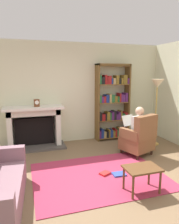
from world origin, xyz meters
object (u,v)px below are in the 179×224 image
floor_lamp (157,90)px  armchair_reading (139,137)px  mantel_clock (37,103)px  seated_reader (136,128)px  fireplace (34,125)px  bookshelf (113,104)px  side_table (142,171)px

floor_lamp → armchair_reading: bearing=-145.6°
mantel_clock → seated_reader: size_ratio=0.16×
seated_reader → floor_lamp: floor_lamp is taller
fireplace → mantel_clock: (0.08, -0.10, 0.59)m
seated_reader → floor_lamp: 1.27m
bookshelf → mantel_clock: bearing=-176.3°
seated_reader → floor_lamp: size_ratio=0.66×
seated_reader → side_table: 1.70m
mantel_clock → side_table: size_ratio=0.32×
bookshelf → side_table: bookshelf is taller
side_table → mantel_clock: bearing=118.6°
fireplace → mantel_clock: size_ratio=8.27×
bookshelf → seated_reader: bearing=-87.6°
floor_lamp → mantel_clock: bearing=167.5°
mantel_clock → bookshelf: (2.10, 0.14, -0.14)m
armchair_reading → side_table: armchair_reading is taller
side_table → floor_lamp: size_ratio=0.32×
fireplace → bookshelf: (2.18, 0.03, 0.46)m
mantel_clock → floor_lamp: (2.99, -0.66, 0.31)m
mantel_clock → fireplace: bearing=128.3°
seated_reader → mantel_clock: bearing=-47.5°
mantel_clock → seated_reader: mantel_clock is taller
armchair_reading → seated_reader: bearing=-90.0°
seated_reader → fireplace: bearing=-48.8°
mantel_clock → floor_lamp: size_ratio=0.10×
fireplace → bookshelf: bookshelf is taller
mantel_clock → seated_reader: (2.15, -1.10, -0.54)m
armchair_reading → floor_lamp: size_ratio=0.56×
fireplace → side_table: (1.50, -2.71, -0.21)m
bookshelf → floor_lamp: (0.89, -0.80, 0.45)m
fireplace → seated_reader: 2.54m
bookshelf → seated_reader: size_ratio=1.88×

